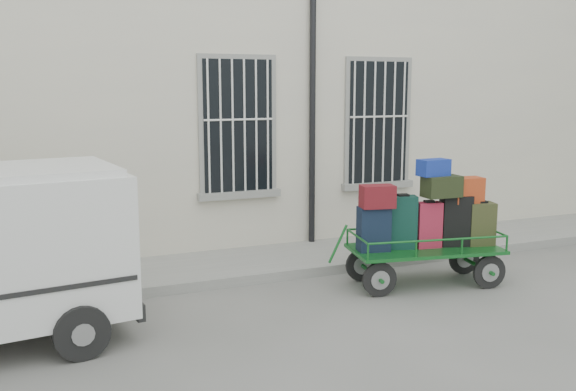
# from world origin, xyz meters

# --- Properties ---
(ground) EXTENTS (80.00, 80.00, 0.00)m
(ground) POSITION_xyz_m (0.00, 0.00, 0.00)
(ground) COLOR #63625E
(ground) RESTS_ON ground
(building) EXTENTS (24.00, 5.15, 6.00)m
(building) POSITION_xyz_m (0.00, 5.50, 3.00)
(building) COLOR beige
(building) RESTS_ON ground
(sidewalk) EXTENTS (24.00, 1.70, 0.15)m
(sidewalk) POSITION_xyz_m (0.00, 2.20, 0.07)
(sidewalk) COLOR gray
(sidewalk) RESTS_ON ground
(luggage_cart) EXTENTS (2.63, 1.36, 1.87)m
(luggage_cart) POSITION_xyz_m (1.64, 0.38, 0.90)
(luggage_cart) COLOR black
(luggage_cart) RESTS_ON ground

